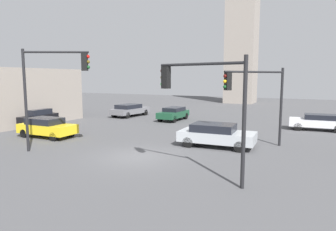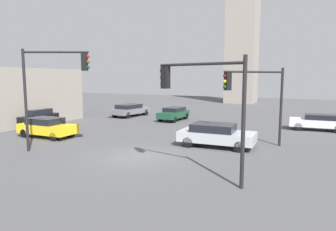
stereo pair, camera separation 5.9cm
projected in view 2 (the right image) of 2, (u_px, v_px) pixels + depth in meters
name	position (u px, v px, depth m)	size (l,w,h in m)	color
ground_plane	(137.00, 157.00, 16.57)	(105.26, 105.26, 0.00)	#4C4C4F
traffic_light_0	(53.00, 78.00, 17.32)	(3.43, 1.91, 5.94)	black
traffic_light_1	(201.00, 93.00, 12.54)	(4.10, 1.00, 5.17)	black
traffic_light_2	(255.00, 91.00, 17.94)	(2.89, 3.49, 4.92)	black
car_0	(37.00, 117.00, 26.88)	(1.90, 4.04, 1.51)	black
car_2	(216.00, 134.00, 18.92)	(4.78, 2.38, 1.44)	#ADB2B7
car_3	(174.00, 113.00, 30.52)	(1.84, 4.12, 1.32)	#19472D
car_4	(318.00, 122.00, 24.69)	(4.37, 2.05, 1.34)	silver
car_5	(47.00, 127.00, 21.95)	(4.26, 1.99, 1.42)	yellow
car_6	(130.00, 110.00, 33.67)	(2.54, 4.90, 1.36)	slate
building_flank	(1.00, 95.00, 30.57)	(12.88, 9.48, 5.15)	gray
skyline_tower	(243.00, 34.00, 50.34)	(4.75, 4.75, 23.19)	gray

